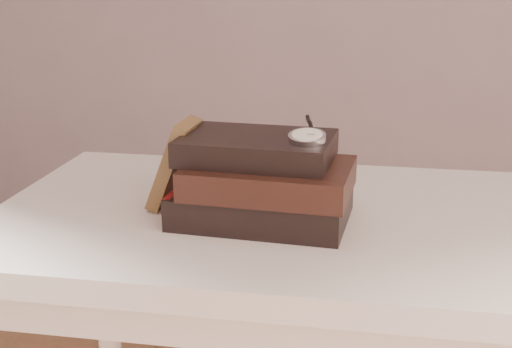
# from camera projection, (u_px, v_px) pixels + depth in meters

# --- Properties ---
(table) EXTENTS (1.00, 0.60, 0.75)m
(table) POSITION_uv_depth(u_px,v_px,m) (296.00, 264.00, 1.16)
(table) COLOR silver
(table) RESTS_ON ground
(book_stack) EXTENTS (0.28, 0.21, 0.13)m
(book_stack) POSITION_uv_depth(u_px,v_px,m) (263.00, 182.00, 1.09)
(book_stack) COLOR black
(book_stack) RESTS_ON table
(journal) EXTENTS (0.08, 0.10, 0.15)m
(journal) POSITION_uv_depth(u_px,v_px,m) (174.00, 163.00, 1.15)
(journal) COLOR #45301A
(journal) RESTS_ON table
(pocket_watch) EXTENTS (0.06, 0.16, 0.02)m
(pocket_watch) POSITION_uv_depth(u_px,v_px,m) (307.00, 136.00, 1.04)
(pocket_watch) COLOR silver
(pocket_watch) RESTS_ON book_stack
(eyeglasses) EXTENTS (0.12, 0.14, 0.05)m
(eyeglasses) POSITION_uv_depth(u_px,v_px,m) (221.00, 155.00, 1.19)
(eyeglasses) COLOR silver
(eyeglasses) RESTS_ON book_stack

